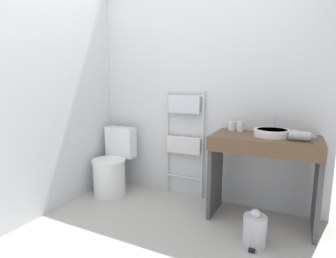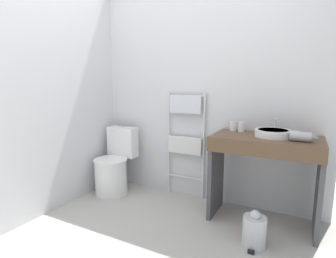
{
  "view_description": "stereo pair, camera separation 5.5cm",
  "coord_description": "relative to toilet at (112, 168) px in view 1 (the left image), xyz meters",
  "views": [
    {
      "loc": [
        1.0,
        -1.47,
        1.32
      ],
      "look_at": [
        -0.04,
        0.64,
        0.92
      ],
      "focal_mm": 28.0,
      "sensor_mm": 36.0,
      "label": 1
    },
    {
      "loc": [
        1.05,
        -1.45,
        1.32
      ],
      "look_at": [
        -0.04,
        0.64,
        0.92
      ],
      "focal_mm": 28.0,
      "sensor_mm": 36.0,
      "label": 2
    }
  ],
  "objects": [
    {
      "name": "wall_back",
      "position": [
        0.98,
        0.41,
        0.99
      ],
      "size": [
        2.73,
        0.12,
        2.62
      ],
      "primitive_type": "cube",
      "color": "silver",
      "rests_on": "ground_plane"
    },
    {
      "name": "wall_side",
      "position": [
        -0.33,
        -0.32,
        0.99
      ],
      "size": [
        0.12,
        2.01,
        2.62
      ],
      "primitive_type": "cube",
      "color": "silver",
      "rests_on": "ground_plane"
    },
    {
      "name": "toilet",
      "position": [
        0.0,
        0.0,
        0.0
      ],
      "size": [
        0.4,
        0.53,
        0.81
      ],
      "color": "white",
      "rests_on": "ground_plane"
    },
    {
      "name": "towel_radiator",
      "position": [
        0.82,
        0.3,
        0.49
      ],
      "size": [
        0.47,
        0.06,
        1.25
      ],
      "color": "silver",
      "rests_on": "ground_plane"
    },
    {
      "name": "vanity_counter",
      "position": [
        1.74,
        0.07,
        0.26
      ],
      "size": [
        0.97,
        0.53,
        0.85
      ],
      "color": "brown",
      "rests_on": "ground_plane"
    },
    {
      "name": "sink_basin",
      "position": [
        1.79,
        0.1,
        0.56
      ],
      "size": [
        0.32,
        0.32,
        0.07
      ],
      "color": "white",
      "rests_on": "vanity_counter"
    },
    {
      "name": "faucet",
      "position": [
        1.79,
        0.28,
        0.63
      ],
      "size": [
        0.02,
        0.1,
        0.15
      ],
      "color": "silver",
      "rests_on": "vanity_counter"
    },
    {
      "name": "cup_near_wall",
      "position": [
        1.38,
        0.27,
        0.58
      ],
      "size": [
        0.07,
        0.07,
        0.1
      ],
      "color": "white",
      "rests_on": "vanity_counter"
    },
    {
      "name": "cup_near_edge",
      "position": [
        1.47,
        0.24,
        0.58
      ],
      "size": [
        0.07,
        0.07,
        0.1
      ],
      "color": "white",
      "rests_on": "vanity_counter"
    },
    {
      "name": "hair_dryer",
      "position": [
        2.03,
        0.01,
        0.57
      ],
      "size": [
        0.23,
        0.18,
        0.08
      ],
      "color": "#B7B7BC",
      "rests_on": "vanity_counter"
    },
    {
      "name": "trash_bin",
      "position": [
        1.74,
        -0.36,
        -0.18
      ],
      "size": [
        0.19,
        0.22,
        0.32
      ],
      "color": "silver",
      "rests_on": "ground_plane"
    }
  ]
}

